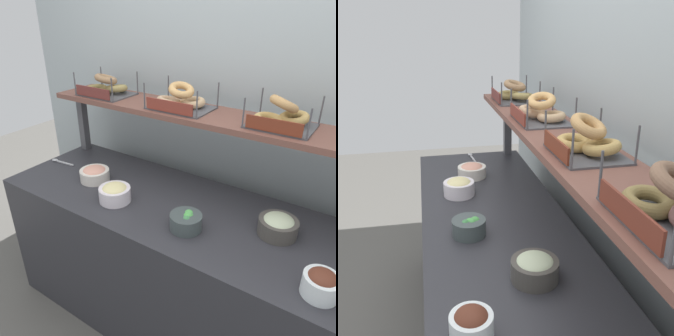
# 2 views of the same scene
# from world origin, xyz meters

# --- Properties ---
(back_wall) EXTENTS (3.43, 0.06, 2.40)m
(back_wall) POSITION_xyz_m (0.00, 0.55, 1.20)
(back_wall) COLOR #A7B3B6
(back_wall) RESTS_ON ground_plane
(deli_counter) EXTENTS (2.23, 0.70, 0.85)m
(deli_counter) POSITION_xyz_m (0.00, 0.00, 0.42)
(deli_counter) COLOR #2D2D33
(deli_counter) RESTS_ON ground_plane
(shelf_riser_left) EXTENTS (0.05, 0.05, 0.40)m
(shelf_riser_left) POSITION_xyz_m (-1.06, 0.27, 1.05)
(shelf_riser_left) COLOR #4C4C51
(shelf_riser_left) RESTS_ON deli_counter
(upper_shelf) EXTENTS (2.19, 0.32, 0.03)m
(upper_shelf) POSITION_xyz_m (0.00, 0.27, 1.26)
(upper_shelf) COLOR brown
(upper_shelf) RESTS_ON shelf_riser_left
(bowl_veggie_mix) EXTENTS (0.15, 0.15, 0.09)m
(bowl_veggie_mix) POSITION_xyz_m (0.04, -0.14, 0.89)
(bowl_veggie_mix) COLOR #404A4A
(bowl_veggie_mix) RESTS_ON deli_counter
(bowl_egg_salad) EXTENTS (0.17, 0.17, 0.10)m
(bowl_egg_salad) POSITION_xyz_m (-0.40, -0.14, 0.90)
(bowl_egg_salad) COLOR white
(bowl_egg_salad) RESTS_ON deli_counter
(bowl_chocolate_spread) EXTENTS (0.13, 0.13, 0.11)m
(bowl_chocolate_spread) POSITION_xyz_m (0.64, -0.21, 0.90)
(bowl_chocolate_spread) COLOR white
(bowl_chocolate_spread) RESTS_ON deli_counter
(bowl_tuna_salad) EXTENTS (0.18, 0.18, 0.10)m
(bowl_tuna_salad) POSITION_xyz_m (0.40, 0.05, 0.90)
(bowl_tuna_salad) COLOR #48453F
(bowl_tuna_salad) RESTS_ON deli_counter
(bowl_lox_spread) EXTENTS (0.17, 0.17, 0.09)m
(bowl_lox_spread) POSITION_xyz_m (-0.66, -0.04, 0.89)
(bowl_lox_spread) COLOR silver
(bowl_lox_spread) RESTS_ON deli_counter
(serving_spoon_near_plate) EXTENTS (0.18, 0.04, 0.01)m
(serving_spoon_near_plate) POSITION_xyz_m (-1.03, 0.00, 0.86)
(serving_spoon_near_plate) COLOR #B7B7BC
(serving_spoon_near_plate) RESTS_ON deli_counter
(bagel_basket_everything) EXTENTS (0.32, 0.26, 0.14)m
(bagel_basket_everything) POSITION_xyz_m (-0.80, 0.26, 1.33)
(bagel_basket_everything) COLOR #4C4C51
(bagel_basket_everything) RESTS_ON upper_shelf
(bagel_basket_plain) EXTENTS (0.33, 0.26, 0.14)m
(bagel_basket_plain) POSITION_xyz_m (-0.25, 0.26, 1.33)
(bagel_basket_plain) COLOR #4C4C51
(bagel_basket_plain) RESTS_ON upper_shelf
(bagel_basket_sesame) EXTENTS (0.30, 0.26, 0.16)m
(bagel_basket_sesame) POSITION_xyz_m (0.29, 0.27, 1.33)
(bagel_basket_sesame) COLOR #4C4C51
(bagel_basket_sesame) RESTS_ON upper_shelf
(bagel_basket_poppy) EXTENTS (0.33, 0.24, 0.15)m
(bagel_basket_poppy) POSITION_xyz_m (0.82, 0.26, 1.33)
(bagel_basket_poppy) COLOR #4C4C51
(bagel_basket_poppy) RESTS_ON upper_shelf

